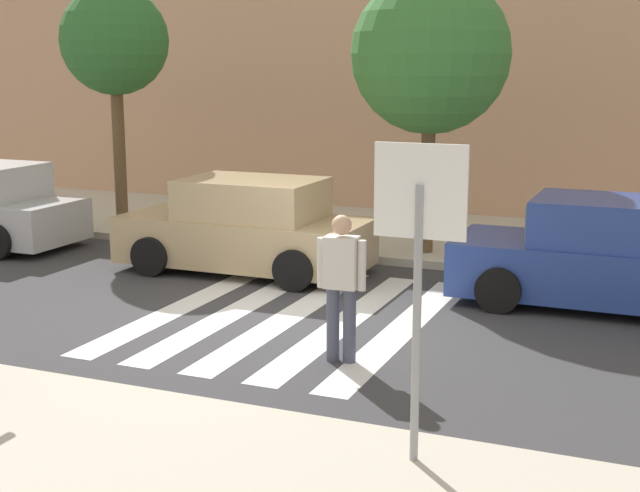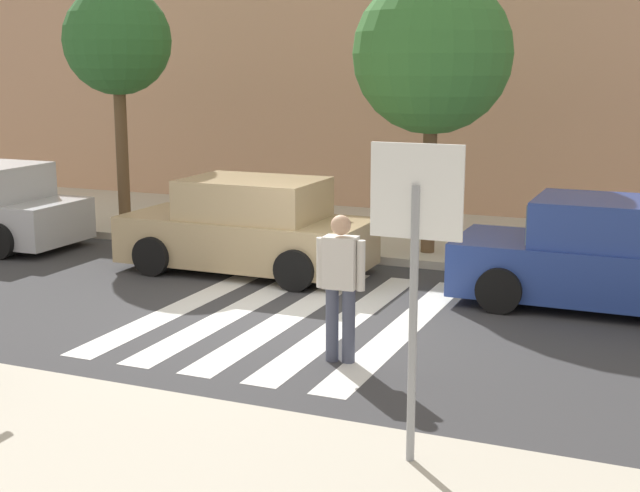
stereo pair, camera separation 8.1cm
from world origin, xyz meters
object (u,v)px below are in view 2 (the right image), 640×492
at_px(stop_sign, 416,233).
at_px(parked_car_blue, 606,257).
at_px(street_tree_center, 432,55).
at_px(street_tree_west, 117,43).
at_px(pedestrian_crossing, 341,280).
at_px(parked_car_tan, 248,228).

height_order(stop_sign, parked_car_blue, stop_sign).
bearing_deg(street_tree_center, stop_sign, -74.81).
xyz_separation_m(stop_sign, street_tree_west, (-8.50, 8.06, 1.69)).
xyz_separation_m(pedestrian_crossing, street_tree_center, (-0.58, 5.60, 2.55)).
distance_m(parked_car_tan, street_tree_west, 5.29).
height_order(pedestrian_crossing, street_tree_west, street_tree_west).
bearing_deg(parked_car_tan, stop_sign, -52.37).
xyz_separation_m(pedestrian_crossing, parked_car_tan, (-3.06, 3.60, -0.25)).
height_order(stop_sign, street_tree_center, street_tree_center).
bearing_deg(parked_car_blue, street_tree_center, 147.62).
relative_size(parked_car_tan, street_tree_center, 0.86).
relative_size(stop_sign, parked_car_tan, 0.65).
xyz_separation_m(parked_car_tan, street_tree_west, (-3.84, 2.01, 3.04)).
relative_size(pedestrian_crossing, street_tree_west, 0.37).
height_order(stop_sign, parked_car_tan, stop_sign).
relative_size(stop_sign, parked_car_blue, 0.65).
height_order(parked_car_blue, street_tree_west, street_tree_west).
xyz_separation_m(stop_sign, pedestrian_crossing, (-1.61, 2.45, -1.10)).
relative_size(street_tree_west, street_tree_center, 0.99).
height_order(parked_car_tan, parked_car_blue, same).
distance_m(pedestrian_crossing, street_tree_center, 6.18).
distance_m(stop_sign, street_tree_west, 11.84).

